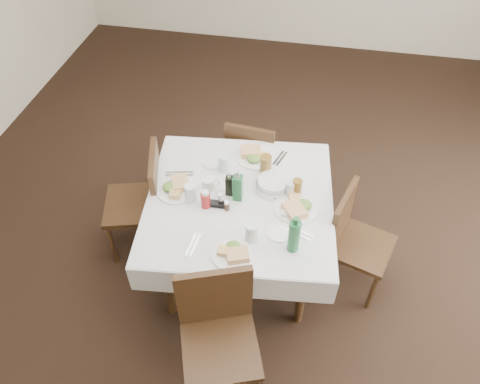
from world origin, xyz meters
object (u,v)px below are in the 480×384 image
Objects in this scene: chair_east at (352,235)px; chair_south at (218,328)px; water_n at (224,163)px; chair_north at (252,155)px; coffee_mug at (209,185)px; water_s at (251,233)px; water_e at (290,189)px; ketchup_bottle at (206,199)px; dining_table at (240,207)px; oil_cruet_dark at (229,185)px; chair_west at (145,197)px; green_bottle at (294,236)px; bread_basket at (273,184)px; oil_cruet_green at (238,187)px; water_w at (190,193)px.

chair_south is at bearing -130.55° from chair_east.
chair_east is at bearing -12.12° from water_n.
coffee_mug is (-0.19, -0.72, 0.32)m from chair_north.
water_e is at bearing 66.33° from water_s.
water_e is 0.58m from ketchup_bottle.
water_n is at bearing 122.94° from dining_table.
chair_north is at bearing 87.25° from oil_cruet_dark.
chair_east is 5.96× the size of water_s.
chair_east is 0.93× the size of chair_west.
coffee_mug is at bearing -5.55° from chair_west.
dining_table is 0.79m from chair_north.
green_bottle reaches higher than coffee_mug.
chair_south is 3.94× the size of bread_basket.
chair_south is at bearing -71.80° from ketchup_bottle.
water_n is at bearing 163.29° from bread_basket.
chair_east is at bearing 0.14° from coffee_mug.
coffee_mug is (0.53, -0.05, 0.27)m from chair_west.
ketchup_bottle is (-1.02, -0.16, 0.33)m from chair_east.
bread_basket is 0.85× the size of green_bottle.
oil_cruet_dark is 0.71× the size of green_bottle.
chair_north is 0.86m from oil_cruet_green.
chair_west is 0.68m from water_n.
oil_cruet_dark reaches higher than water_n.
green_bottle reaches higher than bread_basket.
oil_cruet_dark is 0.79× the size of oil_cruet_green.
oil_cruet_dark reaches higher than water_e.
water_w is (0.43, -0.17, 0.30)m from chair_west.
coffee_mug is (-1.04, -0.00, 0.31)m from chair_east.
bread_basket is 0.55m from green_bottle.
water_s reaches higher than ketchup_bottle.
chair_north is 5.92× the size of coffee_mug.
oil_cruet_green reaches higher than chair_north.
chair_west is at bearing 178.22° from chair_east.
bread_basket is 0.45m from coffee_mug.
water_s is at bearing -59.75° from oil_cruet_dark.
ketchup_bottle is 0.96× the size of coffee_mug.
water_n reaches higher than coffee_mug.
oil_cruet_dark is (-0.11, 0.89, 0.31)m from chair_south.
water_n reaches higher than water_e.
water_n is 0.24m from oil_cruet_dark.
chair_east is 3.35× the size of oil_cruet_green.
ketchup_bottle reaches higher than bread_basket.
chair_west is 0.75m from oil_cruet_dark.
chair_west is 4.59× the size of oil_cruet_dark.
water_n is at bearing 15.32° from chair_west.
water_w is at bearing -127.76° from coffee_mug.
water_n is at bearing 83.21° from ketchup_bottle.
chair_east is 4.26× the size of oil_cruet_dark.
chair_west is 0.82m from oil_cruet_green.
chair_south is 6.81× the size of water_w.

